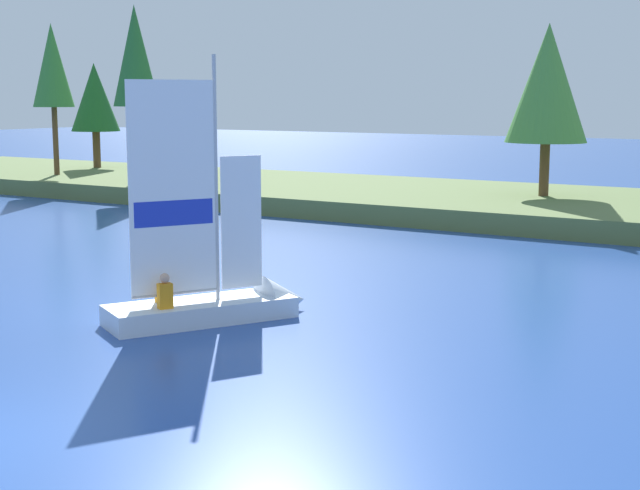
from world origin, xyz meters
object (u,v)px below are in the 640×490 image
object	(u,v)px
shoreline_tree_centre	(135,57)
sailboat	(229,297)
shoreline_tree_midleft	(52,66)
shoreline_tree_midright	(548,84)
shoreline_tree_left	(95,98)

from	to	relation	value
shoreline_tree_centre	sailboat	bearing A→B (deg)	-42.84
shoreline_tree_centre	shoreline_tree_midleft	bearing A→B (deg)	177.48
shoreline_tree_midleft	shoreline_tree_midright	distance (m)	24.49
shoreline_tree_left	shoreline_tree_midright	bearing A→B (deg)	-3.18
sailboat	shoreline_tree_midright	bearing A→B (deg)	29.29
shoreline_tree_midleft	shoreline_tree_centre	world-z (taller)	shoreline_tree_centre
shoreline_tree_left	shoreline_tree_midright	size ratio (longest dim) A/B	0.85
shoreline_tree_left	shoreline_tree_midright	world-z (taller)	shoreline_tree_midright
shoreline_tree_midright	sailboat	distance (m)	21.22
shoreline_tree_left	sailboat	distance (m)	34.62
shoreline_tree_centre	shoreline_tree_midright	distance (m)	18.81
shoreline_tree_left	shoreline_tree_midleft	distance (m)	5.16
shoreline_tree_left	sailboat	world-z (taller)	shoreline_tree_left
shoreline_tree_left	sailboat	bearing A→B (deg)	-40.11
shoreline_tree_midleft	shoreline_tree_centre	distance (m)	5.83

